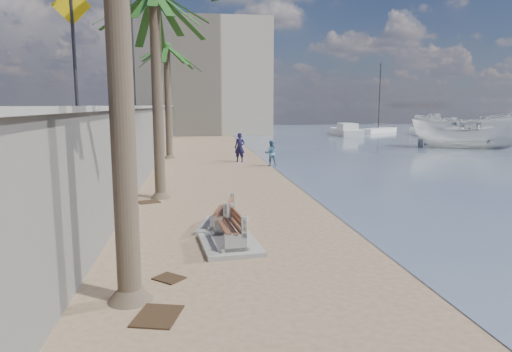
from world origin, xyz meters
TOP-DOWN VIEW (x-y plane):
  - ground_plane at (0.00, 0.00)m, footprint 140.00×140.00m
  - seawall at (-5.20, 20.00)m, footprint 0.45×70.00m
  - wall_cap at (-5.20, 20.00)m, footprint 0.80×70.00m
  - end_building at (-2.00, 52.00)m, footprint 18.00×12.00m
  - bench_near at (-1.75, 2.92)m, footprint 1.63×2.23m
  - bench_far at (-1.80, 4.86)m, footprint 1.73×2.19m
  - palm_back at (-4.26, 23.34)m, footprint 5.00×5.00m
  - pedestrian_sign at (-5.00, 1.50)m, footprint 0.78×0.07m
  - streetlight at (-5.10, 12.00)m, footprint 0.28×0.28m
  - person_a at (0.34, 20.69)m, footprint 0.92×0.79m
  - person_b at (1.99, 18.44)m, footprint 0.85×0.67m
  - boat_cruiser at (20.61, 27.52)m, footprint 4.78×4.74m
  - yacht_near at (25.33, 40.89)m, footprint 5.23×11.72m
  - yacht_far at (15.88, 45.45)m, footprint 3.14×8.60m
  - sailboat_west at (21.96, 49.93)m, footprint 6.68×5.93m
  - debris_a at (-3.31, -0.87)m, footprint 0.92×1.05m
  - debris_b at (-3.20, 0.87)m, footprint 0.75×0.74m
  - debris_c at (-4.35, 8.80)m, footprint 0.94×0.86m

SIDE VIEW (x-z plane):
  - ground_plane at x=0.00m, z-range 0.00..0.00m
  - debris_a at x=-3.31m, z-range 0.00..0.03m
  - debris_b at x=-3.20m, z-range 0.00..0.03m
  - debris_c at x=-4.35m, z-range 0.00..0.03m
  - sailboat_west at x=21.96m, z-range -4.29..4.91m
  - yacht_near at x=25.33m, z-range -0.40..1.10m
  - yacht_far at x=15.88m, z-range -0.40..1.10m
  - bench_far at x=-1.80m, z-range -0.05..0.76m
  - bench_near at x=-1.75m, z-range -0.05..0.82m
  - person_b at x=1.99m, z-range 0.00..1.72m
  - person_a at x=0.34m, z-range 0.00..2.15m
  - boat_cruiser at x=20.61m, z-range -0.40..3.70m
  - seawall at x=-5.20m, z-range 0.00..3.50m
  - wall_cap at x=-5.20m, z-range 3.49..3.61m
  - pedestrian_sign at x=-5.00m, z-range 3.95..6.35m
  - streetlight at x=-5.10m, z-range 4.08..9.21m
  - end_building at x=-2.00m, z-range 0.00..14.00m
  - palm_back at x=-4.26m, z-range 3.18..11.57m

